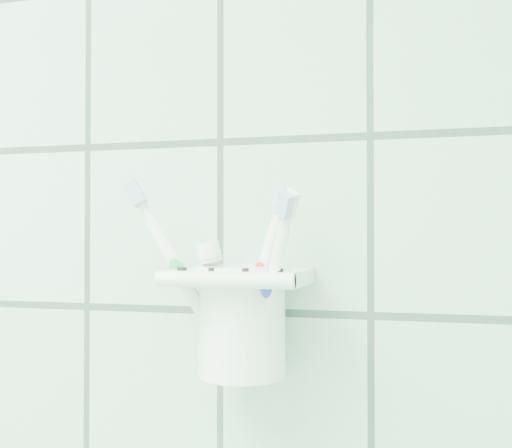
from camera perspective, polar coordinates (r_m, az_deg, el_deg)
holder_bracket at (r=0.62m, az=-1.42°, el=-4.85°), size 0.13×0.10×0.04m
cup at (r=0.63m, az=-1.23°, el=-8.25°), size 0.09×0.09×0.11m
toothbrush_pink at (r=0.62m, az=-2.09°, el=-3.19°), size 0.10×0.02×0.20m
toothbrush_blue at (r=0.62m, az=-2.05°, el=-4.40°), size 0.05×0.03×0.18m
toothbrush_orange at (r=0.63m, az=-0.30°, el=-3.71°), size 0.07×0.09×0.19m
toothpaste_tube at (r=0.64m, az=-2.13°, el=-6.15°), size 0.05×0.04×0.13m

